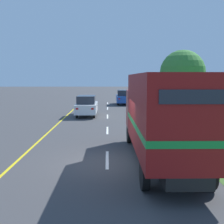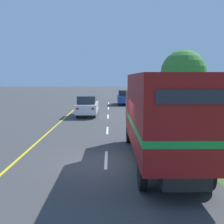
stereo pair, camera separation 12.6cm
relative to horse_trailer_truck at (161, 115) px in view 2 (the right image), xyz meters
The scene contains 13 objects.
ground_plane 2.93m from the horse_trailer_truck, behind, with size 200.00×200.00×0.00m, color #3D3D3F.
edge_line_yellow 12.20m from the horse_trailer_truck, 119.01° to the left, with size 0.12×52.45×0.01m, color yellow.
centre_dash_near 3.00m from the horse_trailer_truck, 161.60° to the left, with size 0.12×2.60×0.01m, color white.
centre_dash_mid_a 7.87m from the horse_trailer_truck, 106.29° to the left, with size 0.12×2.60×0.01m, color white.
centre_dash_mid_b 14.21m from the horse_trailer_truck, 98.73° to the left, with size 0.12×2.60×0.01m, color white.
centre_dash_far 20.72m from the horse_trailer_truck, 95.95° to the left, with size 0.12×2.60×0.01m, color white.
centre_dash_farthest 27.27m from the horse_trailer_truck, 94.51° to the left, with size 0.12×2.60×0.01m, color white.
horse_trailer_truck is the anchor object (origin of this frame).
lead_car_white 14.87m from the horse_trailer_truck, 105.66° to the left, with size 1.80×4.38×1.83m.
lead_car_blue_ahead 25.14m from the horse_trailer_truck, 90.25° to the left, with size 1.80×4.30×1.86m.
highway_sign 7.89m from the horse_trailer_truck, 64.20° to the left, with size 2.35×0.09×2.60m.
roadside_tree_mid 19.64m from the horse_trailer_truck, 73.08° to the left, with size 4.69×4.69×6.29m.
delineator_post 3.95m from the horse_trailer_truck, 50.17° to the left, with size 0.08×0.08×0.95m.
Camera 2 is at (0.16, -10.98, 3.39)m, focal length 45.00 mm.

